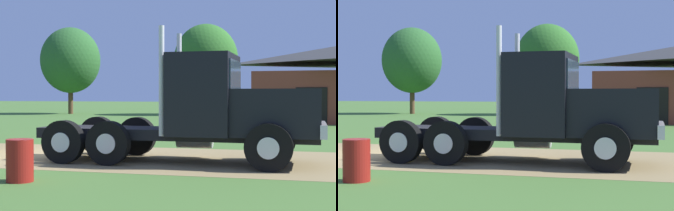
# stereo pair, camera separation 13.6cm
# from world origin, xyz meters

# --- Properties ---
(ground_plane) EXTENTS (200.00, 200.00, 0.00)m
(ground_plane) POSITION_xyz_m (0.00, 0.00, 0.00)
(ground_plane) COLOR #446A2D
(dirt_track) EXTENTS (120.00, 5.55, 0.01)m
(dirt_track) POSITION_xyz_m (0.00, 0.00, 0.00)
(dirt_track) COLOR olive
(dirt_track) RESTS_ON ground_plane
(truck_foreground_white) EXTENTS (7.59, 2.71, 3.51)m
(truck_foreground_white) POSITION_xyz_m (4.98, -0.51, 1.32)
(truck_foreground_white) COLOR black
(truck_foreground_white) RESTS_ON ground_plane
(steel_barrel) EXTENTS (0.56, 0.56, 0.88)m
(steel_barrel) POSITION_xyz_m (1.61, -4.31, 0.44)
(steel_barrel) COLOR maroon
(steel_barrel) RESTS_ON ground_plane
(tree_left) EXTENTS (5.38, 5.38, 7.81)m
(tree_left) POSITION_xyz_m (-12.88, 28.73, 4.84)
(tree_left) COLOR #513823
(tree_left) RESTS_ON ground_plane
(tree_mid) EXTENTS (5.54, 5.54, 7.87)m
(tree_mid) POSITION_xyz_m (-0.68, 29.96, 4.82)
(tree_mid) COLOR #513823
(tree_mid) RESTS_ON ground_plane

